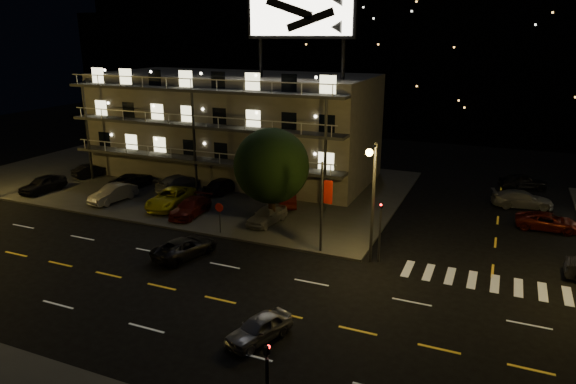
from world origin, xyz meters
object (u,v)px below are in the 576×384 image
at_px(lot_car_2, 171,198).
at_px(road_car_west, 185,247).
at_px(tree, 271,168).
at_px(road_car_east, 259,328).
at_px(lot_car_7, 180,182).
at_px(lot_car_4, 267,215).

xyz_separation_m(lot_car_2, road_car_west, (6.76, -7.88, -0.28)).
height_order(tree, lot_car_2, tree).
height_order(tree, road_car_east, tree).
xyz_separation_m(lot_car_7, road_car_west, (8.88, -12.33, -0.24)).
xyz_separation_m(lot_car_2, road_car_east, (15.70, -14.78, -0.30)).
bearing_deg(tree, lot_car_7, 158.18).
xyz_separation_m(tree, lot_car_4, (-0.30, -0.18, -3.78)).
bearing_deg(road_car_east, road_car_west, 163.17).
relative_size(tree, lot_car_2, 1.35).
distance_m(lot_car_2, road_car_west, 10.39).
distance_m(lot_car_2, road_car_east, 21.56).
distance_m(lot_car_7, road_car_east, 26.21).
bearing_deg(lot_car_4, tree, 39.12).
xyz_separation_m(tree, lot_car_7, (-11.74, 4.70, -3.73)).
bearing_deg(road_car_west, lot_car_4, -92.37).
xyz_separation_m(lot_car_7, road_car_east, (17.81, -19.23, -0.26)).
bearing_deg(lot_car_4, lot_car_2, -174.40).
bearing_deg(tree, road_car_west, -110.51).
height_order(road_car_east, road_car_west, road_car_west).
xyz_separation_m(lot_car_4, road_car_east, (6.37, -14.35, -0.22)).
relative_size(lot_car_7, road_car_west, 1.09).
xyz_separation_m(tree, road_car_west, (-2.85, -7.63, -3.97)).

